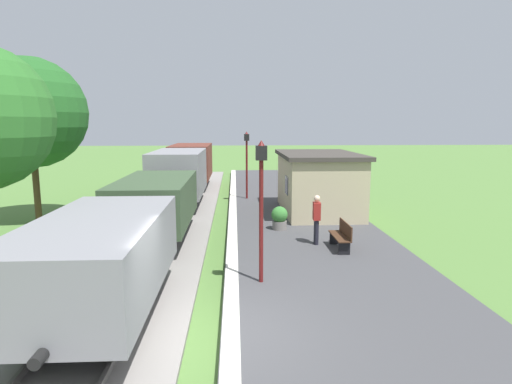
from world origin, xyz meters
The scene contains 14 objects.
ground_plane centered at (0.00, 0.00, 0.00)m, with size 160.00×160.00×0.00m, color #517A38.
platform_slab centered at (3.20, 0.00, 0.12)m, with size 6.00×60.00×0.25m, color #424244.
platform_edge_stripe centered at (0.40, 0.00, 0.25)m, with size 0.36×60.00×0.01m, color silver.
track_ballast centered at (-2.40, 0.00, 0.06)m, with size 3.80×60.00×0.12m, color gray.
rail_near centered at (-1.68, 0.00, 0.19)m, with size 0.07×60.00×0.14m, color slate.
rail_far centered at (-3.12, 0.00, 0.19)m, with size 0.07×60.00×0.14m, color slate.
freight_train centered at (-2.40, 11.69, 1.55)m, with size 2.50×26.00×2.72m.
station_hut centered at (4.40, 11.59, 1.65)m, with size 3.50×5.80×2.78m.
bench_near_hut centered at (4.01, 5.49, 0.72)m, with size 0.42×1.50×0.91m.
person_waiting centered at (3.29, 6.15, 1.18)m, with size 0.27×0.40×1.71m.
potted_planter centered at (2.25, 8.26, 0.72)m, with size 0.64×0.64×0.92m.
lamp_post_near centered at (1.17, 2.71, 2.80)m, with size 0.28×0.28×3.70m.
lamp_post_far centered at (1.17, 15.35, 2.80)m, with size 0.28×0.28×3.70m.
tree_trackside_far centered at (-8.28, 11.14, 4.82)m, with size 4.75×4.75×7.20m.
Camera 1 is at (0.50, -7.85, 4.34)m, focal length 29.67 mm.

